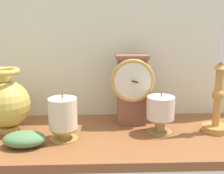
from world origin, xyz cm
name	(u,v)px	position (x,y,z in cm)	size (l,w,h in cm)	color
ground_plane	(94,138)	(0.00, 0.00, -1.20)	(100.00, 36.00, 2.40)	brown
back_wall	(94,18)	(0.00, 18.50, 32.50)	(120.00, 2.00, 65.00)	silver
mantel_clock	(132,88)	(11.57, 8.52, 11.68)	(13.30, 9.42, 21.86)	brown
candlestick_tall_left	(219,87)	(35.76, 0.80, 13.64)	(7.72, 7.72, 38.55)	#B8853D
brass_vase_bulbous	(6,103)	(-25.43, 3.48, 8.80)	(13.60, 13.60, 18.80)	gold
pillar_candle_front	(63,117)	(-8.36, -3.23, 6.47)	(7.82, 7.82, 12.96)	#B19043
pillar_candle_near_clock	(160,111)	(19.25, 0.74, 6.43)	(7.99, 7.99, 12.04)	#9F804A
ivy_sprig	(24,139)	(-18.09, -7.45, 1.98)	(11.20, 7.84, 3.95)	#507E4D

